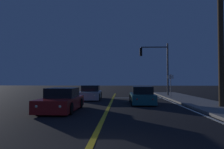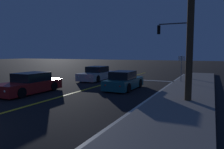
{
  "view_description": "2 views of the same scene",
  "coord_description": "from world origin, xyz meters",
  "px_view_note": "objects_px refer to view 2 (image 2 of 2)",
  "views": [
    {
      "loc": [
        0.84,
        -5.1,
        1.75
      ],
      "look_at": [
        -0.11,
        17.42,
        2.42
      ],
      "focal_mm": 35.27,
      "sensor_mm": 36.0,
      "label": 1
    },
    {
      "loc": [
        8.32,
        -2.89,
        2.63
      ],
      "look_at": [
        -0.75,
        16.64,
        0.53
      ],
      "focal_mm": 34.9,
      "sensor_mm": 36.0,
      "label": 2
    }
  ],
  "objects_px": {
    "car_far_approaching_silver": "(96,74)",
    "car_mid_block_teal": "(124,81)",
    "street_sign_corner": "(181,65)",
    "traffic_signal_near_right": "(178,40)",
    "car_lead_oncoming_red": "(29,84)"
  },
  "relations": [
    {
      "from": "car_mid_block_teal",
      "to": "street_sign_corner",
      "type": "xyz_separation_m",
      "value": [
        3.37,
        5.27,
        1.05
      ]
    },
    {
      "from": "car_far_approaching_silver",
      "to": "street_sign_corner",
      "type": "distance_m",
      "value": 8.06
    },
    {
      "from": "car_far_approaching_silver",
      "to": "car_mid_block_teal",
      "type": "height_order",
      "value": "same"
    },
    {
      "from": "traffic_signal_near_right",
      "to": "street_sign_corner",
      "type": "distance_m",
      "value": 3.72
    },
    {
      "from": "car_far_approaching_silver",
      "to": "traffic_signal_near_right",
      "type": "distance_m",
      "value": 8.85
    },
    {
      "from": "car_mid_block_teal",
      "to": "street_sign_corner",
      "type": "distance_m",
      "value": 6.34
    },
    {
      "from": "car_far_approaching_silver",
      "to": "traffic_signal_near_right",
      "type": "height_order",
      "value": "traffic_signal_near_right"
    },
    {
      "from": "car_mid_block_teal",
      "to": "street_sign_corner",
      "type": "relative_size",
      "value": 1.73
    },
    {
      "from": "car_lead_oncoming_red",
      "to": "car_far_approaching_silver",
      "type": "bearing_deg",
      "value": -94.12
    },
    {
      "from": "car_far_approaching_silver",
      "to": "street_sign_corner",
      "type": "relative_size",
      "value": 1.95
    },
    {
      "from": "car_mid_block_teal",
      "to": "car_far_approaching_silver",
      "type": "bearing_deg",
      "value": 138.27
    },
    {
      "from": "car_far_approaching_silver",
      "to": "car_lead_oncoming_red",
      "type": "bearing_deg",
      "value": 83.58
    },
    {
      "from": "car_mid_block_teal",
      "to": "traffic_signal_near_right",
      "type": "bearing_deg",
      "value": 72.1
    },
    {
      "from": "traffic_signal_near_right",
      "to": "street_sign_corner",
      "type": "xyz_separation_m",
      "value": [
        0.8,
        -2.8,
        -2.32
      ]
    },
    {
      "from": "car_mid_block_teal",
      "to": "traffic_signal_near_right",
      "type": "relative_size",
      "value": 0.7
    }
  ]
}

